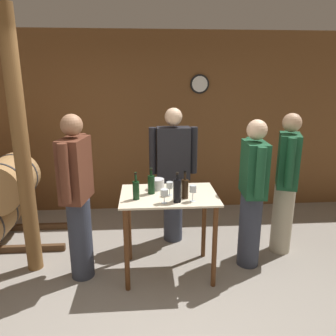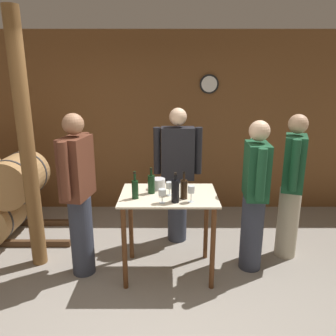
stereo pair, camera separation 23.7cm
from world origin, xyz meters
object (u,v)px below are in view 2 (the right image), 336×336
object	(u,v)px
wooden_post	(26,147)
ice_bucket	(158,184)
wine_bottle_far_left	(135,188)
wine_bottle_center	(175,190)
person_visitor_bearded	(254,194)
person_visitor_with_scarf	(78,193)
person_host	(291,184)
wine_glass_near_right	(191,190)
wine_glass_near_center	(169,186)
person_visitor_near_door	(177,173)
wine_glass_near_left	(162,193)
wine_bottle_right	(183,189)
wine_bottle_left	(151,184)

from	to	relation	value
wooden_post	ice_bucket	distance (m)	1.42
wine_bottle_far_left	wine_bottle_center	world-z (taller)	wine_bottle_center
wooden_post	person_visitor_bearded	size ratio (longest dim) A/B	1.65
person_visitor_with_scarf	ice_bucket	bearing A→B (deg)	12.36
ice_bucket	person_host	size ratio (longest dim) A/B	0.09
wooden_post	wine_glass_near_right	distance (m)	1.76
wine_glass_near_center	person_visitor_bearded	distance (m)	0.91
ice_bucket	person_visitor_near_door	distance (m)	0.62
ice_bucket	person_visitor_bearded	world-z (taller)	person_visitor_bearded
person_host	person_visitor_near_door	xyz separation A→B (m)	(-1.27, 0.39, 0.02)
wine_bottle_center	wine_glass_near_right	bearing A→B (deg)	1.08
wine_glass_near_left	person_visitor_with_scarf	world-z (taller)	person_visitor_with_scarf
wine_bottle_right	ice_bucket	xyz separation A→B (m)	(-0.26, 0.29, -0.05)
wine_bottle_left	wine_bottle_right	bearing A→B (deg)	-25.57
wine_glass_near_left	person_visitor_bearded	xyz separation A→B (m)	(0.96, 0.32, -0.13)
person_visitor_with_scarf	person_visitor_bearded	size ratio (longest dim) A/B	1.05
wine_glass_near_center	wine_glass_near_right	distance (m)	0.28
wine_bottle_right	person_visitor_bearded	distance (m)	0.79
wine_glass_near_center	person_visitor_bearded	size ratio (longest dim) A/B	0.09
wine_glass_near_left	wine_glass_near_right	bearing A→B (deg)	5.51
wooden_post	wine_bottle_left	xyz separation A→B (m)	(1.29, -0.15, -0.35)
wine_glass_near_right	wooden_post	bearing A→B (deg)	166.75
wine_bottle_far_left	wine_bottle_center	bearing A→B (deg)	-14.01
wine_bottle_right	person_visitor_with_scarf	distance (m)	1.08
person_visitor_with_scarf	person_visitor_near_door	bearing A→B (deg)	36.02
wine_glass_near_right	person_visitor_near_door	xyz separation A→B (m)	(-0.10, 0.95, -0.12)
wine_bottle_left	person_visitor_with_scarf	world-z (taller)	person_visitor_with_scarf
wine_glass_near_right	person_host	size ratio (longest dim) A/B	0.10
wine_bottle_center	wine_bottle_right	world-z (taller)	wine_bottle_center
person_host	person_visitor_near_door	size ratio (longest dim) A/B	0.98
wine_bottle_center	wine_glass_near_left	distance (m)	0.13
wine_bottle_far_left	person_visitor_near_door	size ratio (longest dim) A/B	0.16
wine_bottle_center	person_visitor_bearded	xyz separation A→B (m)	(0.84, 0.30, -0.15)
wine_bottle_left	ice_bucket	world-z (taller)	wine_bottle_left
wine_glass_near_center	wine_bottle_right	bearing A→B (deg)	-32.58
wine_bottle_left	wine_bottle_center	distance (m)	0.35
wooden_post	wine_bottle_right	world-z (taller)	wooden_post
wine_glass_near_center	wine_glass_near_left	bearing A→B (deg)	-108.18
wine_glass_near_center	ice_bucket	distance (m)	0.24
wooden_post	wine_glass_near_left	distance (m)	1.51
wine_bottle_right	person_host	size ratio (longest dim) A/B	0.16
wine_bottle_far_left	wine_glass_near_center	distance (m)	0.35
ice_bucket	person_host	bearing A→B (deg)	6.88
wine_glass_near_center	wine_bottle_left	bearing A→B (deg)	160.50
wine_glass_near_right	person_visitor_with_scarf	distance (m)	1.16
wine_bottle_left	person_visitor_near_door	distance (m)	0.77
wine_glass_near_right	person_visitor_with_scarf	xyz separation A→B (m)	(-1.13, 0.21, -0.10)
ice_bucket	person_visitor_bearded	bearing A→B (deg)	-4.81
wine_bottle_far_left	ice_bucket	world-z (taller)	wine_bottle_far_left
wine_glass_near_right	person_visitor_with_scarf	world-z (taller)	person_visitor_with_scarf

